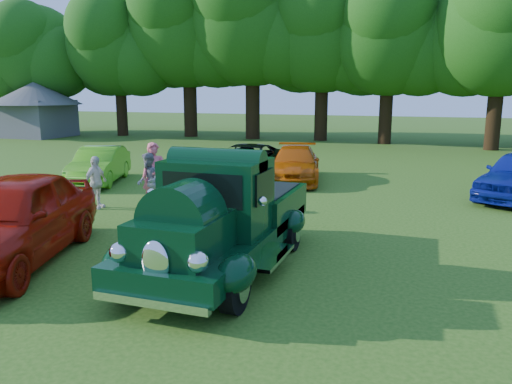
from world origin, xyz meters
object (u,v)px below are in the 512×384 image
(hero_pickup, at_px, (223,221))
(back_car_lime, at_px, (99,165))
(spectator_pink, at_px, (155,176))
(spectator_white, at_px, (96,182))
(red_convertible, at_px, (9,219))
(spectator_grey, at_px, (149,181))
(back_car_black, at_px, (246,163))
(gazebo, at_px, (36,103))
(back_car_orange, at_px, (295,164))

(hero_pickup, relative_size, back_car_lime, 1.36)
(spectator_pink, distance_m, spectator_white, 1.68)
(red_convertible, bearing_deg, spectator_grey, 69.35)
(back_car_black, relative_size, spectator_pink, 2.54)
(spectator_white, relative_size, gazebo, 0.23)
(red_convertible, distance_m, spectator_pink, 4.84)
(back_car_black, height_order, gazebo, gazebo)
(back_car_lime, bearing_deg, gazebo, 117.62)
(back_car_lime, height_order, spectator_white, spectator_white)
(back_car_lime, height_order, back_car_orange, back_car_lime)
(back_car_lime, xyz_separation_m, back_car_black, (4.82, 2.16, 0.02))
(gazebo, bearing_deg, back_car_lime, -42.04)
(back_car_orange, xyz_separation_m, gazebo, (-22.06, 11.33, 1.77))
(back_car_orange, relative_size, spectator_pink, 2.31)
(back_car_orange, height_order, spectator_grey, spectator_grey)
(spectator_pink, bearing_deg, red_convertible, -126.87)
(red_convertible, xyz_separation_m, back_car_lime, (-3.64, 7.73, -0.21))
(back_car_orange, bearing_deg, hero_pickup, -95.69)
(back_car_black, xyz_separation_m, spectator_white, (-2.44, -5.56, 0.08))
(gazebo, bearing_deg, spectator_white, -44.18)
(back_car_orange, distance_m, spectator_pink, 6.12)
(spectator_grey, height_order, spectator_white, spectator_grey)
(hero_pickup, xyz_separation_m, back_car_lime, (-7.62, 6.63, -0.26))
(back_car_black, bearing_deg, spectator_grey, -102.32)
(red_convertible, xyz_separation_m, spectator_grey, (0.23, 4.69, -0.05))
(back_car_black, bearing_deg, gazebo, 147.94)
(back_car_lime, relative_size, spectator_white, 2.62)
(back_car_lime, bearing_deg, back_car_orange, 1.77)
(spectator_pink, xyz_separation_m, spectator_grey, (-0.11, -0.14, -0.13))
(gazebo, bearing_deg, spectator_pink, -40.91)
(back_car_orange, height_order, spectator_white, spectator_white)
(back_car_black, relative_size, spectator_white, 3.20)
(back_car_lime, xyz_separation_m, gazebo, (-15.52, 13.99, 1.76))
(red_convertible, relative_size, back_car_black, 1.06)
(back_car_lime, relative_size, gazebo, 0.61)
(hero_pickup, bearing_deg, back_car_lime, 138.95)
(back_car_lime, relative_size, spectator_grey, 2.43)
(gazebo, bearing_deg, hero_pickup, -41.72)
(red_convertible, xyz_separation_m, back_car_orange, (2.90, 10.38, -0.23))
(red_convertible, distance_m, back_car_lime, 8.54)
(red_convertible, bearing_deg, spectator_white, 88.29)
(red_convertible, distance_m, spectator_grey, 4.69)
(red_convertible, distance_m, gazebo, 29.00)
(back_car_black, bearing_deg, spectator_white, -115.53)
(spectator_white, bearing_deg, spectator_pink, -69.92)
(spectator_grey, distance_m, spectator_white, 1.53)
(red_convertible, relative_size, spectator_grey, 3.12)
(hero_pickup, distance_m, red_convertible, 4.13)
(hero_pickup, height_order, spectator_white, hero_pickup)
(spectator_grey, relative_size, spectator_white, 1.08)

